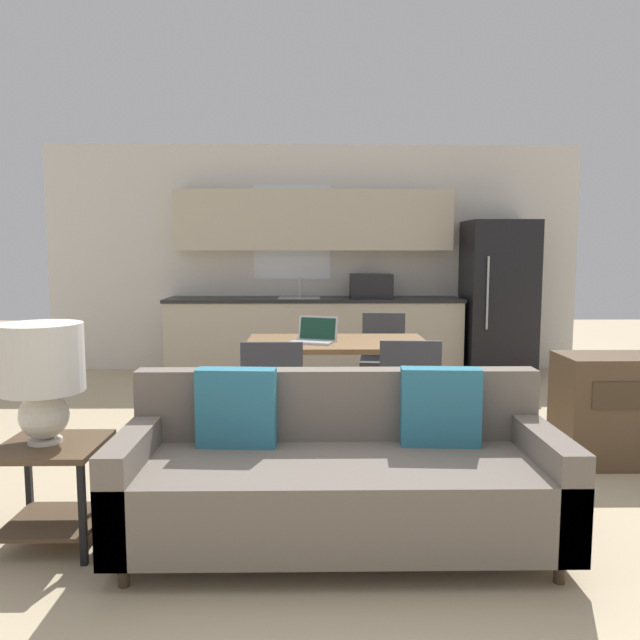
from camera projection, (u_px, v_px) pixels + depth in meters
ground_plane at (318, 542)px, 3.11m from camera, size 20.00×20.00×0.00m
wall_back at (313, 258)px, 7.56m from camera, size 6.40×0.07×2.70m
kitchen_counter at (315, 302)px, 7.32m from camera, size 3.43×0.65×2.15m
refrigerator at (498, 298)px, 7.24m from camera, size 0.76×0.75×1.79m
dining_table at (337, 349)px, 4.94m from camera, size 1.42×0.86×0.74m
couch at (339, 475)px, 3.08m from camera, size 2.10×0.80×0.86m
side_table at (53, 476)px, 3.07m from camera, size 0.48×0.48×0.51m
table_lamp at (42, 370)px, 3.02m from camera, size 0.40×0.40×0.59m
dining_chair_near_left at (273, 395)px, 4.14m from camera, size 0.42×0.42×0.87m
dining_chair_far_right at (383, 355)px, 5.75m from camera, size 0.47×0.47×0.87m
dining_chair_near_right at (408, 393)px, 4.20m from camera, size 0.45×0.45×0.87m
laptop at (315, 336)px, 4.86m from camera, size 0.39×0.35×0.20m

